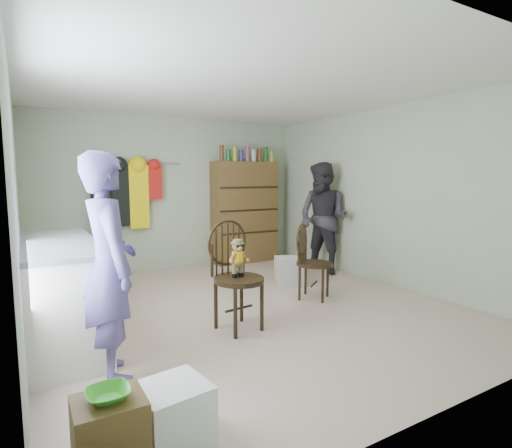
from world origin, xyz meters
TOP-DOWN VIEW (x-y plane):
  - ground_plane at (0.00, 0.00)m, footprint 5.00×5.00m
  - room_walls at (0.00, 0.53)m, footprint 5.00×5.00m
  - counter at (-1.95, 0.00)m, footprint 0.64×1.86m
  - stool at (-1.91, -2.10)m, footprint 0.33×0.28m
  - bowl at (-1.91, -2.10)m, footprint 0.21×0.21m
  - plastic_tub at (-1.54, -1.93)m, footprint 0.42×0.40m
  - chair_front at (-0.41, -0.52)m, footprint 0.55×0.55m
  - chair_far at (0.86, -0.09)m, footprint 0.59×0.59m
  - striped_bag at (1.00, 0.55)m, footprint 0.47×0.42m
  - person_left at (-1.68, -0.91)m, footprint 0.45×0.65m
  - person_right at (1.89, 0.89)m, footprint 0.87×1.00m
  - dresser at (1.25, 2.30)m, footprint 1.20×0.39m
  - coat_rack at (-0.83, 2.38)m, footprint 1.42×0.12m

SIDE VIEW (x-z plane):
  - ground_plane at x=0.00m, z-range 0.00..0.00m
  - plastic_tub at x=-1.54m, z-range 0.00..0.36m
  - striped_bag at x=1.00m, z-range 0.00..0.40m
  - stool at x=-1.91m, z-range 0.00..0.47m
  - counter at x=-1.95m, z-range 0.00..0.94m
  - bowl at x=-1.91m, z-range 0.47..0.52m
  - chair_far at x=0.86m, z-range 0.03..0.98m
  - chair_front at x=-0.41m, z-range 0.07..1.16m
  - person_left at x=-1.68m, z-range 0.00..1.70m
  - person_right at x=1.89m, z-range 0.00..1.76m
  - dresser at x=1.25m, z-range -0.12..1.95m
  - coat_rack at x=-0.83m, z-range 0.70..1.80m
  - room_walls at x=0.00m, z-range -0.92..4.08m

